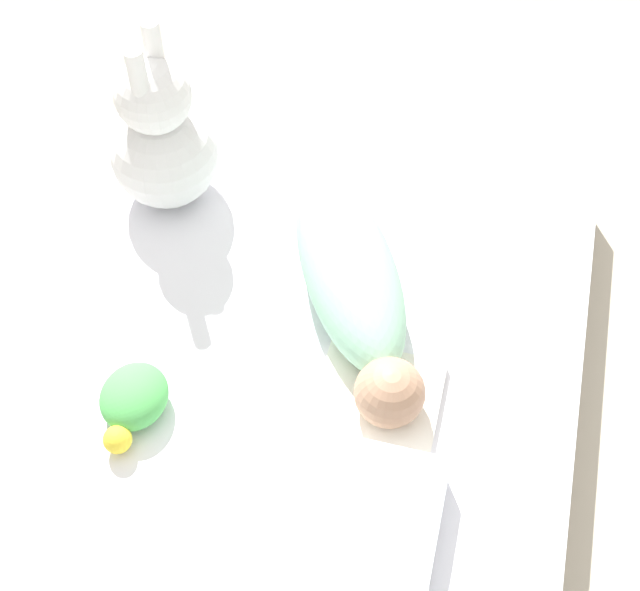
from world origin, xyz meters
name	(u,v)px	position (x,y,z in m)	size (l,w,h in m)	color
ground_plane	(293,375)	(0.00, 0.00, 0.00)	(12.00, 12.00, 0.00)	#B2A893
bed_mattress	(292,353)	(0.00, 0.00, 0.08)	(1.14, 1.01, 0.15)	white
burp_cloth	(377,403)	(0.11, 0.18, 0.16)	(0.20, 0.20, 0.02)	white
swaddled_baby	(354,285)	(-0.07, 0.10, 0.23)	(0.50, 0.35, 0.15)	#99D6B2
pillow	(310,564)	(0.41, 0.14, 0.19)	(0.40, 0.34, 0.07)	white
bunny_plush	(162,140)	(-0.26, -0.31, 0.29)	(0.20, 0.20, 0.37)	white
turtle_plush	(133,400)	(0.22, -0.21, 0.19)	(0.16, 0.11, 0.07)	#51B756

